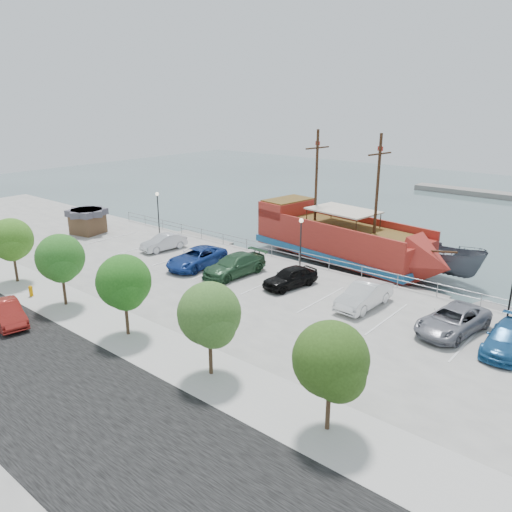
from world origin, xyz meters
The scene contains 25 objects.
ground centered at (0.00, 0.00, -1.00)m, with size 160.00×160.00×0.00m, color #3F5357.
street centered at (0.00, -16.00, 0.01)m, with size 100.00×8.00×0.04m, color black.
sidewalk centered at (0.00, -10.00, 0.01)m, with size 100.00×4.00×0.05m, color #AFAEAD.
seawall_railing centered at (0.00, 7.80, 0.53)m, with size 50.00×0.06×1.00m.
pirate_ship centered at (1.36, 12.69, 1.07)m, with size 19.81×7.86×12.35m.
patrol_boat centered at (8.84, 14.33, 0.47)m, with size 2.85×7.57×2.93m, color #4C515A.
dock_west centered at (-14.62, 9.20, -0.78)m, with size 7.67×2.19×0.44m, color gray.
dock_mid centered at (8.04, 9.20, -0.81)m, with size 6.55×1.87×0.37m, color gray.
shed centered at (-23.48, 1.59, 1.36)m, with size 3.64×3.64×2.54m.
street_sedan centered at (-8.05, -13.91, 0.73)m, with size 1.53×4.40×1.45m, color maroon.
fire_hydrant centered at (-11.23, -10.80, 0.46)m, with size 0.29×0.29×0.84m.
lamp_post_left centered at (-18.00, 6.50, 2.94)m, with size 0.36×0.36×4.28m.
lamp_post_mid centered at (0.00, 6.50, 2.94)m, with size 0.36×0.36×4.28m.
tree_b centered at (-14.85, -10.07, 3.30)m, with size 3.30×3.20×5.00m.
tree_c centered at (-7.85, -10.07, 3.30)m, with size 3.30×3.20×5.00m.
tree_d centered at (-0.85, -10.07, 3.30)m, with size 3.30×3.20×5.00m.
tree_e centered at (6.15, -10.07, 3.30)m, with size 3.30×3.20×5.00m.
tree_f centered at (13.15, -10.07, 3.30)m, with size 3.30×3.20×5.00m.
parked_car_b centered at (-12.82, 2.75, 0.72)m, with size 1.52×4.36×1.44m, color silver.
parked_car_c centered at (-6.92, 1.33, 0.79)m, with size 2.64×5.72×1.59m, color navy.
parked_car_d centered at (-3.12, 1.85, 0.83)m, with size 2.33×5.72×1.66m, color #284F31.
parked_car_e centered at (1.82, 2.64, 0.77)m, with size 1.82×4.53×1.54m, color black.
parked_car_f centered at (7.85, 2.79, 0.83)m, with size 1.76×5.06×1.67m, color white.
parked_car_g centered at (13.82, 2.77, 0.78)m, with size 2.58×5.59×1.55m, color gray.
parked_car_h centered at (16.99, 2.42, 0.73)m, with size 2.06×5.06×1.47m, color #1E578E.
Camera 1 is at (22.28, -25.88, 13.64)m, focal length 35.00 mm.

